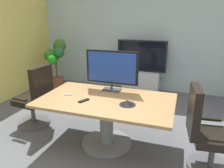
# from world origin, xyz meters

# --- Properties ---
(ground_plane) EXTENTS (7.00, 7.00, 0.00)m
(ground_plane) POSITION_xyz_m (0.00, 0.00, 0.00)
(ground_plane) COLOR #515459
(wall_back_glass_partition) EXTENTS (5.49, 0.10, 2.83)m
(wall_back_glass_partition) POSITION_xyz_m (0.00, 3.00, 1.41)
(wall_back_glass_partition) COLOR #9EB2B7
(wall_back_glass_partition) RESTS_ON ground
(conference_table) EXTENTS (1.91, 1.12, 0.73)m
(conference_table) POSITION_xyz_m (0.09, 0.20, 0.54)
(conference_table) COLOR olive
(conference_table) RESTS_ON ground
(office_chair_left) EXTENTS (0.62, 0.59, 1.09)m
(office_chair_left) POSITION_xyz_m (-1.26, 0.33, 0.46)
(office_chair_left) COLOR #4C4C51
(office_chair_left) RESTS_ON ground
(office_chair_right) EXTENTS (0.62, 0.60, 1.09)m
(office_chair_right) POSITION_xyz_m (1.44, 0.04, 0.46)
(office_chair_right) COLOR #4C4C51
(office_chair_right) RESTS_ON ground
(tv_monitor) EXTENTS (0.84, 0.18, 0.64)m
(tv_monitor) POSITION_xyz_m (0.04, 0.58, 1.09)
(tv_monitor) COLOR #333338
(tv_monitor) RESTS_ON conference_table
(wall_display_unit) EXTENTS (1.20, 0.36, 1.31)m
(wall_display_unit) POSITION_xyz_m (0.11, 2.64, 0.44)
(wall_display_unit) COLOR #B7BABC
(wall_display_unit) RESTS_ON ground
(potted_plant) EXTENTS (0.53, 0.64, 1.29)m
(potted_plant) POSITION_xyz_m (-2.06, 2.24, 0.77)
(potted_plant) COLOR brown
(potted_plant) RESTS_ON ground
(conference_phone) EXTENTS (0.22, 0.22, 0.07)m
(conference_phone) POSITION_xyz_m (0.43, 0.09, 0.76)
(conference_phone) COLOR black
(conference_phone) RESTS_ON conference_table
(remote_control) EXTENTS (0.12, 0.17, 0.02)m
(remote_control) POSITION_xyz_m (-0.18, 0.02, 0.74)
(remote_control) COLOR black
(remote_control) RESTS_ON conference_table
(whiteboard_marker) EXTENTS (0.13, 0.06, 0.02)m
(whiteboard_marker) POSITION_xyz_m (-0.51, 0.16, 0.74)
(whiteboard_marker) COLOR silver
(whiteboard_marker) RESTS_ON conference_table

